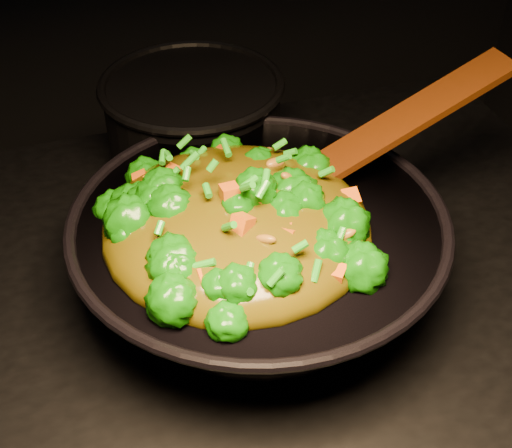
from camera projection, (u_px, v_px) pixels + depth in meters
name	position (u px, v px, depth m)	size (l,w,h in m)	color
wok	(259.00, 258.00, 0.82)	(0.41, 0.41, 0.12)	black
stir_fry	(236.00, 194.00, 0.74)	(0.29, 0.29, 0.10)	#146E07
spatula	(385.00, 132.00, 0.82)	(0.33, 0.05, 0.01)	#3D1809
back_pot	(194.00, 124.00, 1.02)	(0.25, 0.25, 0.14)	black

